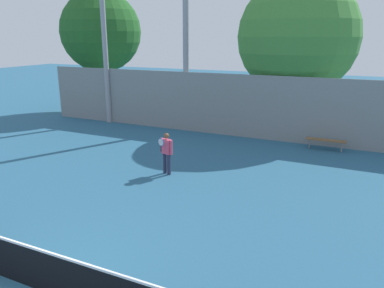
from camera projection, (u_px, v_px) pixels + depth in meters
The scene contains 8 objects.
tennis_net at pixel (39, 269), 7.51m from camera, with size 11.74×0.09×0.99m.
tennis_player at pixel (166, 151), 13.91m from camera, with size 0.57×0.48×1.59m.
bench_courtside_far at pixel (326, 141), 17.01m from camera, with size 1.75×0.40×0.49m.
light_pole_near_left at pixel (186, 11), 19.28m from camera, with size 0.90×0.60×11.43m.
light_pole_far_right at pixel (105, 41), 21.42m from camera, with size 0.90×0.60×8.35m.
back_fence at pixel (245, 106), 18.95m from camera, with size 24.67×0.06×3.20m.
tree_green_tall at pixel (101, 32), 24.63m from camera, with size 5.25×5.25×7.94m.
tree_green_broad at pixel (298, 37), 19.59m from camera, with size 6.29×6.29×8.13m.
Camera 1 is at (5.55, -4.59, 5.00)m, focal length 35.00 mm.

